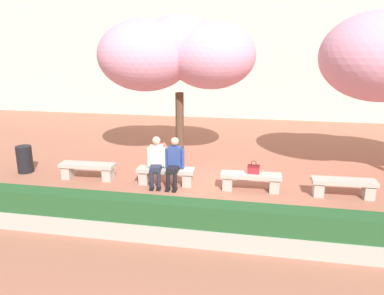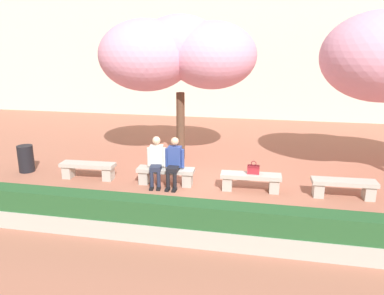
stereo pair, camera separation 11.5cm
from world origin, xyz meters
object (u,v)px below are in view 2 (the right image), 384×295
at_px(trash_bin, 26,159).
at_px(person_seated_left, 156,159).
at_px(stone_bench_near_east, 344,186).
at_px(person_seated_right, 174,160).
at_px(handbag, 253,169).
at_px(cherry_tree_main, 177,54).
at_px(stone_bench_center, 251,180).
at_px(stone_bench_west_end, 88,168).
at_px(stone_bench_near_west, 166,174).

bearing_deg(trash_bin, person_seated_left, -3.59).
height_order(stone_bench_near_east, person_seated_right, person_seated_right).
relative_size(stone_bench_near_east, person_seated_left, 1.18).
bearing_deg(person_seated_left, handbag, 1.79).
bearing_deg(cherry_tree_main, stone_bench_center, -43.25).
height_order(stone_bench_near_east, handbag, handbag).
height_order(stone_bench_center, stone_bench_near_east, same).
bearing_deg(cherry_tree_main, stone_bench_west_end, -131.10).
relative_size(person_seated_left, handbag, 3.81).
xyz_separation_m(stone_bench_west_end, handbag, (4.50, 0.03, 0.29)).
xyz_separation_m(stone_bench_near_west, stone_bench_center, (2.23, 0.00, 0.00)).
relative_size(stone_bench_near_west, handbag, 4.50).
relative_size(stone_bench_west_end, stone_bench_center, 1.00).
xyz_separation_m(stone_bench_center, handbag, (0.05, 0.03, 0.29)).
relative_size(person_seated_left, trash_bin, 1.65).
distance_m(stone_bench_west_end, stone_bench_near_east, 6.68).
bearing_deg(person_seated_left, stone_bench_center, 1.23).
height_order(stone_bench_near_west, person_seated_left, person_seated_left).
bearing_deg(stone_bench_near_east, trash_bin, 178.68).
xyz_separation_m(person_seated_right, handbag, (2.03, 0.08, -0.12)).
distance_m(stone_bench_near_west, handbag, 2.30).
height_order(handbag, cherry_tree_main, cherry_tree_main).
relative_size(handbag, cherry_tree_main, 0.07).
distance_m(stone_bench_near_east, trash_bin, 8.73).
bearing_deg(trash_bin, stone_bench_near_east, -1.32).
distance_m(stone_bench_near_east, handbag, 2.19).
relative_size(stone_bench_west_end, handbag, 4.50).
xyz_separation_m(person_seated_right, trash_bin, (-4.52, 0.25, -0.31)).
relative_size(stone_bench_near_west, stone_bench_center, 1.00).
bearing_deg(stone_bench_near_west, stone_bench_west_end, 180.00).
bearing_deg(person_seated_right, person_seated_left, 179.89).
bearing_deg(trash_bin, stone_bench_west_end, -5.60).
height_order(person_seated_right, handbag, person_seated_right).
distance_m(stone_bench_near_west, person_seated_right, 0.48).
bearing_deg(stone_bench_west_end, handbag, 0.33).
bearing_deg(stone_bench_near_west, stone_bench_near_east, 0.00).
distance_m(person_seated_left, cherry_tree_main, 3.53).
bearing_deg(stone_bench_center, person_seated_right, -178.45).
height_order(stone_bench_west_end, trash_bin, trash_bin).
bearing_deg(trash_bin, person_seated_right, -3.22).
relative_size(stone_bench_west_end, stone_bench_near_east, 1.00).
height_order(stone_bench_near_west, stone_bench_center, same).
relative_size(stone_bench_near_east, person_seated_right, 1.18).
height_order(stone_bench_center, trash_bin, trash_bin).
height_order(stone_bench_west_end, stone_bench_center, same).
distance_m(stone_bench_near_east, person_seated_right, 4.22).
distance_m(stone_bench_center, trash_bin, 6.50).
bearing_deg(handbag, cherry_tree_main, 137.70).
distance_m(stone_bench_near_west, stone_bench_near_east, 4.45).
bearing_deg(person_seated_left, cherry_tree_main, 89.64).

